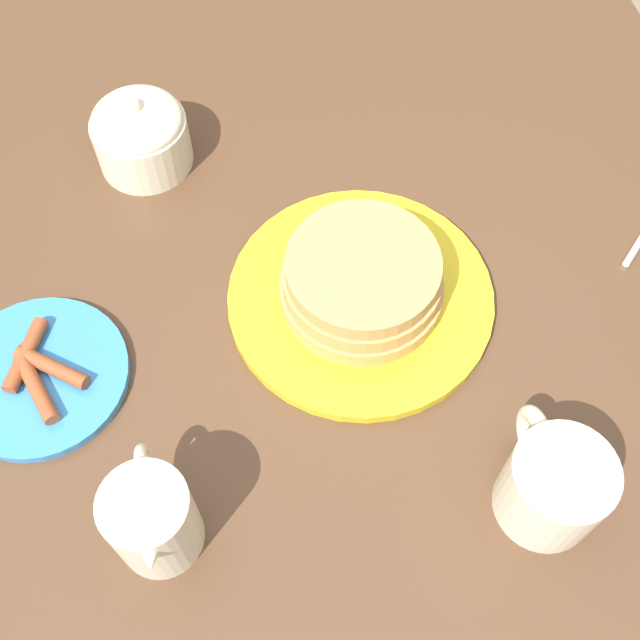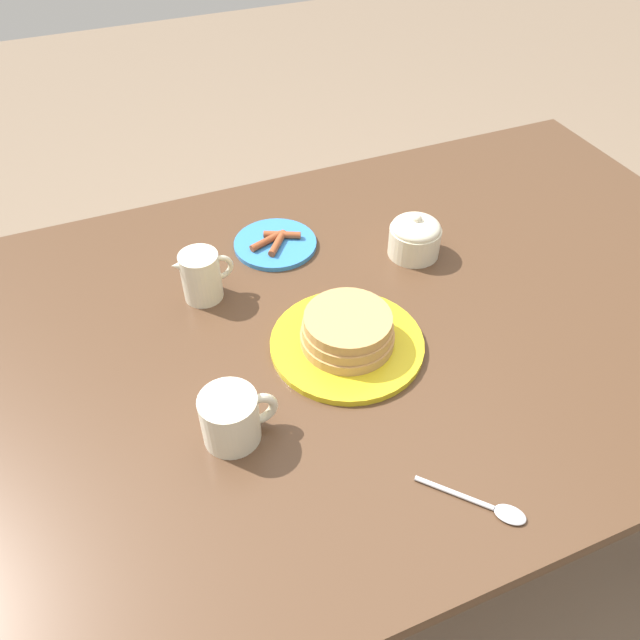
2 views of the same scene
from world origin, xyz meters
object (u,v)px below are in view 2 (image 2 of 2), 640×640
Objects in this scene: pancake_plate at (347,335)px; spoon at (490,507)px; coffee_mug at (232,417)px; sugar_bowl at (415,236)px; side_plate_bacon at (275,243)px; creamer_pitcher at (201,275)px.

spoon is (0.05, -0.34, -0.02)m from pancake_plate.
coffee_mug is 0.53m from sugar_bowl.
coffee_mug is 0.37m from spoon.
pancake_plate reaches higher than spoon.
coffee_mug is at bearing -117.02° from side_plate_bacon.
pancake_plate is 2.07× the size of spoon.
side_plate_bacon is 1.44× the size of coffee_mug.
spoon is (-0.17, -0.52, -0.04)m from sugar_bowl.
sugar_bowl reaches higher than spoon.
creamer_pitcher reaches higher than pancake_plate.
coffee_mug is 1.02× the size of creamer_pitcher.
coffee_mug reaches higher than spoon.
side_plate_bacon is 1.47× the size of creamer_pitcher.
coffee_mug reaches higher than pancake_plate.
creamer_pitcher reaches higher than sugar_bowl.
pancake_plate is 0.25m from coffee_mug.
sugar_bowl reaches higher than side_plate_bacon.
side_plate_bacon is at bearing 28.37° from creamer_pitcher.
creamer_pitcher is 0.41m from sugar_bowl.
creamer_pitcher is at bearing -151.63° from side_plate_bacon.
pancake_plate is at bearing -140.97° from sugar_bowl.
pancake_plate is at bearing -48.96° from creamer_pitcher.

